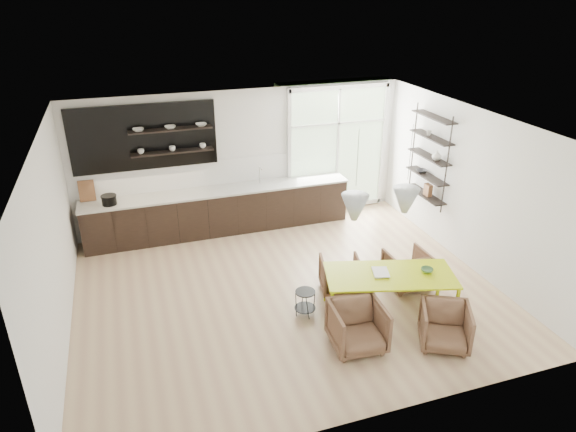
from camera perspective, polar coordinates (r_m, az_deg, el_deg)
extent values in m
cube|color=#D5B58A|center=(8.95, -0.11, -8.32)|extent=(7.00, 6.00, 0.01)
cube|color=white|center=(10.95, -5.07, 6.39)|extent=(7.00, 0.02, 2.90)
cube|color=white|center=(7.99, -24.73, -3.13)|extent=(0.02, 6.00, 2.90)
cube|color=white|center=(9.84, 19.66, 2.84)|extent=(0.02, 6.00, 2.90)
cube|color=white|center=(7.76, -0.12, 9.96)|extent=(7.00, 6.00, 0.01)
cube|color=#B2D1A5|center=(11.57, 5.44, 7.39)|extent=(2.20, 0.02, 2.70)
cube|color=silver|center=(11.55, 5.50, 7.35)|extent=(2.30, 0.08, 2.80)
cone|color=silver|center=(8.08, 7.42, 0.95)|extent=(0.44, 0.44, 0.42)
cone|color=silver|center=(8.48, 12.93, 1.70)|extent=(0.44, 0.44, 0.42)
cylinder|color=black|center=(7.79, 7.74, 6.37)|extent=(0.01, 0.01, 0.89)
cylinder|color=black|center=(8.21, 13.46, 6.88)|extent=(0.01, 0.01, 0.89)
cube|color=black|center=(10.89, -7.52, 0.51)|extent=(5.50, 0.65, 0.90)
cube|color=silver|center=(10.71, -7.66, 2.81)|extent=(5.54, 0.69, 0.04)
cube|color=white|center=(10.90, -8.08, 4.76)|extent=(5.50, 0.02, 0.55)
cube|color=black|center=(10.47, -15.69, 8.43)|extent=(2.80, 0.06, 1.30)
cube|color=black|center=(10.33, -12.94, 9.37)|extent=(1.60, 0.28, 0.03)
cube|color=black|center=(10.45, -12.70, 6.99)|extent=(1.60, 0.28, 0.03)
cube|color=brown|center=(10.73, -21.46, 2.62)|extent=(0.30, 0.10, 0.42)
cylinder|color=silver|center=(10.91, -3.18, 4.54)|extent=(0.02, 0.02, 0.40)
imported|color=white|center=(10.28, -16.31, 9.18)|extent=(0.22, 0.22, 0.05)
imported|color=white|center=(10.32, -12.96, 9.59)|extent=(0.22, 0.22, 0.05)
imported|color=white|center=(10.39, -9.63, 9.97)|extent=(0.22, 0.22, 0.05)
imported|color=white|center=(10.40, -16.03, 6.91)|extent=(0.12, 0.12, 0.10)
imported|color=white|center=(10.43, -12.74, 7.33)|extent=(0.12, 0.12, 0.10)
imported|color=white|center=(10.50, -9.47, 7.71)|extent=(0.12, 0.12, 0.10)
cylinder|color=black|center=(10.45, -19.26, 1.64)|extent=(0.27, 0.27, 0.17)
cube|color=black|center=(10.12, 17.22, 5.30)|extent=(0.02, 0.02, 1.90)
cube|color=black|center=(11.06, 13.73, 7.33)|extent=(0.02, 0.02, 1.90)
cube|color=black|center=(10.85, 14.93, 2.36)|extent=(0.26, 1.20, 0.02)
cube|color=black|center=(10.71, 15.16, 4.33)|extent=(0.26, 1.20, 0.02)
cube|color=black|center=(10.58, 15.40, 6.36)|extent=(0.26, 1.20, 0.02)
cube|color=black|center=(10.47, 15.65, 8.43)|extent=(0.26, 1.20, 0.03)
cube|color=black|center=(10.37, 15.90, 10.55)|extent=(0.26, 1.20, 0.03)
imported|color=white|center=(10.36, 16.21, 6.49)|extent=(0.18, 0.18, 0.19)
imported|color=#333338|center=(10.85, 14.63, 4.88)|extent=(0.22, 0.22, 0.05)
imported|color=white|center=(10.54, 15.39, 8.90)|extent=(0.10, 0.10, 0.09)
cube|color=brown|center=(10.73, 15.29, 2.81)|extent=(0.10, 0.18, 0.24)
cube|color=#C0D70C|center=(8.17, 11.28, -6.46)|extent=(2.16, 1.40, 0.03)
cube|color=#C0D70C|center=(7.87, 4.87, -10.53)|extent=(0.06, 0.06, 0.70)
cube|color=#C0D70C|center=(8.53, 4.19, -7.41)|extent=(0.06, 0.06, 0.70)
cube|color=#C0D70C|center=(8.32, 18.17, -9.69)|extent=(0.06, 0.06, 0.70)
cube|color=#C0D70C|center=(8.95, 16.46, -6.82)|extent=(0.06, 0.06, 0.70)
imported|color=brown|center=(8.84, 5.82, -6.56)|extent=(0.79, 0.81, 0.61)
imported|color=brown|center=(9.18, 13.09, -5.75)|extent=(0.69, 0.71, 0.64)
imported|color=brown|center=(7.61, 7.73, -12.08)|extent=(0.79, 0.81, 0.70)
imported|color=brown|center=(7.93, 17.03, -11.65)|extent=(0.93, 0.94, 0.64)
cylinder|color=black|center=(8.16, 1.94, -8.43)|extent=(0.32, 0.32, 0.02)
cylinder|color=black|center=(8.32, 1.91, -10.16)|extent=(0.34, 0.34, 0.01)
cylinder|color=black|center=(8.31, 2.93, -9.50)|extent=(0.01, 0.01, 0.42)
cylinder|color=black|center=(8.39, 1.65, -9.09)|extent=(0.01, 0.01, 0.42)
cylinder|color=black|center=(8.24, 0.90, -9.79)|extent=(0.01, 0.01, 0.42)
cylinder|color=black|center=(8.16, 2.19, -10.22)|extent=(0.01, 0.01, 0.42)
imported|color=white|center=(8.13, 9.40, -6.22)|extent=(0.33, 0.38, 0.03)
imported|color=#528250|center=(8.35, 15.19, -5.83)|extent=(0.24, 0.24, 0.06)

